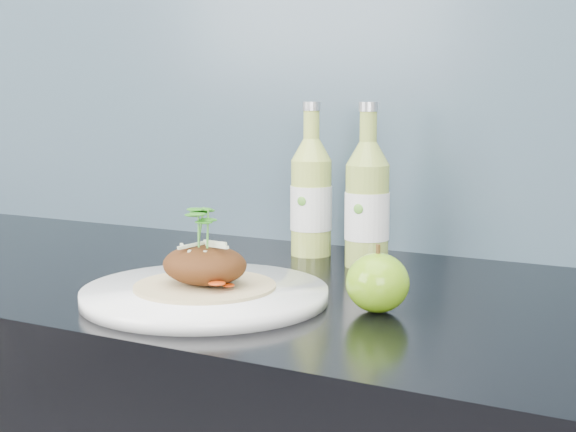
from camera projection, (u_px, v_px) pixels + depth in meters
The scene contains 6 objects.
subway_backsplash at pixel (406, 25), 1.23m from camera, with size 4.00×0.02×0.70m, color #7299B3.
dinner_plate at pixel (205, 294), 0.95m from camera, with size 0.30×0.30×0.02m.
pork_taco at pixel (205, 263), 0.95m from camera, with size 0.17×0.17×0.10m.
green_apple at pixel (378, 283), 0.90m from camera, with size 0.08×0.08×0.08m.
cider_bottle_left at pixel (311, 198), 1.23m from camera, with size 0.08×0.08×0.23m.
cider_bottle_right at pixel (367, 205), 1.14m from camera, with size 0.08×0.08×0.23m.
Camera 1 is at (0.44, 0.80, 1.14)m, focal length 50.00 mm.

